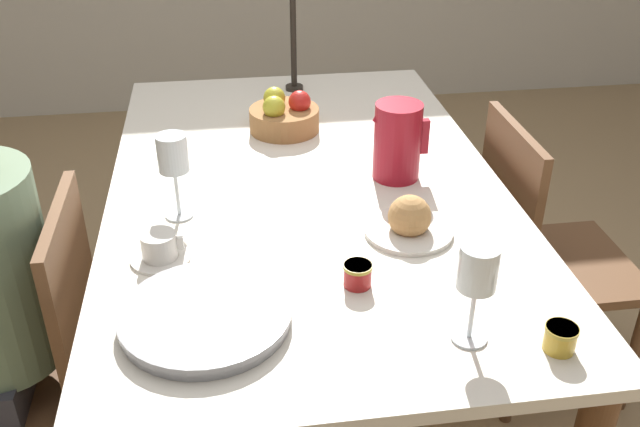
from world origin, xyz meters
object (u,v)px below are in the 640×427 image
Objects in this scene: bread_plate at (409,221)px; red_pitcher at (398,142)px; chair_person_side at (33,365)px; fruit_bowl at (284,116)px; wine_glass_juice at (477,273)px; teacup_near_person at (160,249)px; jam_jar_amber at (561,337)px; serving_tray at (205,316)px; jam_jar_red at (358,274)px; chair_opposite at (539,254)px; candlestick_tall at (293,44)px; wine_glass_water at (173,157)px.

red_pitcher is at bearing 82.59° from bread_plate.
chair_person_side is 4.23× the size of fruit_bowl.
wine_glass_juice is 0.97× the size of fruit_bowl.
red_pitcher is 1.01× the size of wine_glass_juice.
chair_person_side is at bearing 173.47° from teacup_near_person.
serving_tray is at bearing 165.11° from jam_jar_amber.
bread_plate is (0.90, -0.01, 0.33)m from chair_person_side.
teacup_near_person is 0.25m from serving_tray.
chair_opposite is at bearing 36.25° from jam_jar_red.
bread_plate is at bearing -90.61° from chair_person_side.
wine_glass_water is at bearing -114.46° from candlestick_tall.
chair_person_side reaches higher than teacup_near_person.
jam_jar_red is at bearing -20.81° from teacup_near_person.
chair_opposite is 4.33× the size of red_pitcher.
chair_person_side is 2.23× the size of candlestick_tall.
candlestick_tall is (-0.16, 0.97, 0.13)m from bread_plate.
fruit_bowl is at bearing 103.66° from wine_glass_juice.
teacup_near_person is 2.17× the size of jam_jar_red.
serving_tray is 1.62× the size of bread_plate.
red_pitcher is 0.97× the size of wine_glass_water.
jam_jar_amber is at bearing -76.80° from candlestick_tall.
fruit_bowl reaches higher than chair_opposite.
chair_person_side and chair_opposite have the same top height.
fruit_bowl is at bearing 74.86° from serving_tray.
teacup_near_person is at bearing 148.95° from wine_glass_juice.
chair_person_side is at bearing 147.87° from serving_tray.
chair_person_side is 4.30× the size of bread_plate.
jam_jar_amber is at bearing -37.15° from jam_jar_red.
wine_glass_water is 0.57m from fruit_bowl.
candlestick_tall reaches higher than chair_person_side.
wine_glass_water is 0.76m from wine_glass_juice.
red_pitcher reaches higher than serving_tray.
candlestick_tall reaches higher than jam_jar_amber.
red_pitcher is 0.67m from teacup_near_person.
jam_jar_amber is at bearing -112.39° from chair_person_side.
red_pitcher is 0.66m from wine_glass_juice.
red_pitcher is 0.74m from serving_tray.
jam_jar_red is (0.37, -0.34, -0.13)m from wine_glass_water.
red_pitcher is 0.50m from jam_jar_red.
serving_tray is at bearing -67.58° from teacup_near_person.
red_pitcher reaches higher than bread_plate.
fruit_bowl is at bearing 57.52° from wine_glass_water.
serving_tray is at bearing -165.94° from jam_jar_red.
jam_jar_red is 0.29× the size of fruit_bowl.
chair_person_side is at bearing -137.38° from fruit_bowl.
chair_opposite is 14.61× the size of jam_jar_amber.
jam_jar_red is at bearing 131.74° from wine_glass_juice.
wine_glass_water is at bearing -167.86° from red_pitcher.
jam_jar_red is (-0.33, 0.25, 0.00)m from jam_jar_amber.
candlestick_tall reaches higher than fruit_bowl.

